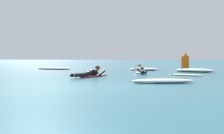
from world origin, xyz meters
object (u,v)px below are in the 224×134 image
(drifting_surfboard, at_px, (185,75))
(channel_marker_buoy, at_px, (185,63))
(surfer_far, at_px, (141,71))
(surfer_near, at_px, (91,74))

(drifting_surfboard, relative_size, channel_marker_buoy, 1.55)
(surfer_far, xyz_separation_m, drifting_surfboard, (2.26, -1.51, -0.10))
(drifting_surfboard, distance_m, channel_marker_buoy, 6.17)
(surfer_near, bearing_deg, channel_marker_buoy, 60.01)
(surfer_near, xyz_separation_m, surfer_far, (1.92, 3.29, -0.01))
(surfer_near, xyz_separation_m, channel_marker_buoy, (4.57, 7.92, 0.34))
(surfer_near, distance_m, surfer_far, 3.81)
(surfer_far, bearing_deg, surfer_near, -120.31)
(surfer_near, bearing_deg, surfer_far, 59.69)
(drifting_surfboard, bearing_deg, channel_marker_buoy, 86.33)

